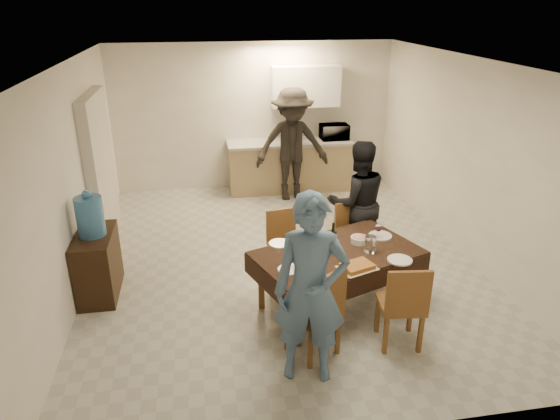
{
  "coord_description": "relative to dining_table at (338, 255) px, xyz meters",
  "views": [
    {
      "loc": [
        -1.02,
        -5.88,
        3.27
      ],
      "look_at": [
        -0.08,
        -0.3,
        0.86
      ],
      "focal_mm": 32.0,
      "sensor_mm": 36.0,
      "label": 1
    }
  ],
  "objects": [
    {
      "name": "floor",
      "position": [
        -0.42,
        1.18,
        -0.66
      ],
      "size": [
        5.0,
        6.0,
        0.02
      ],
      "primitive_type": "cube",
      "color": "#BABAB5",
      "rests_on": "ground"
    },
    {
      "name": "plate_near_left",
      "position": [
        -0.6,
        -0.3,
        0.04
      ],
      "size": [
        0.24,
        0.24,
        0.01
      ],
      "primitive_type": "cylinder",
      "color": "white",
      "rests_on": "dining_table"
    },
    {
      "name": "dining_table",
      "position": [
        0.0,
        0.0,
        0.0
      ],
      "size": [
        2.02,
        1.59,
        0.69
      ],
      "rotation": [
        0.0,
        0.0,
        0.36
      ],
      "color": "black",
      "rests_on": "floor"
    },
    {
      "name": "stub_partition",
      "position": [
        -2.84,
        2.38,
        0.39
      ],
      "size": [
        0.15,
        1.4,
        2.1
      ],
      "primitive_type": "cube",
      "color": "beige",
      "rests_on": "floor"
    },
    {
      "name": "microwave",
      "position": [
        1.0,
        3.86,
        0.39
      ],
      "size": [
        0.5,
        0.34,
        0.27
      ],
      "primitive_type": "imported",
      "rotation": [
        0.0,
        0.0,
        3.14
      ],
      "color": "white",
      "rests_on": "kitchen_worktop"
    },
    {
      "name": "console",
      "position": [
        -2.7,
        0.72,
        -0.27
      ],
      "size": [
        0.42,
        0.84,
        0.77
      ],
      "primitive_type": "cube",
      "color": "black",
      "rests_on": "floor"
    },
    {
      "name": "wall_back",
      "position": [
        -0.42,
        4.18,
        0.64
      ],
      "size": [
        5.0,
        0.02,
        2.6
      ],
      "primitive_type": "cube",
      "color": "white",
      "rests_on": "floor"
    },
    {
      "name": "plate_near_right",
      "position": [
        0.6,
        -0.3,
        0.04
      ],
      "size": [
        0.27,
        0.27,
        0.02
      ],
      "primitive_type": "cylinder",
      "color": "white",
      "rests_on": "dining_table"
    },
    {
      "name": "wall_right",
      "position": [
        2.08,
        1.18,
        0.64
      ],
      "size": [
        0.02,
        6.0,
        2.6
      ],
      "primitive_type": "cube",
      "color": "white",
      "rests_on": "floor"
    },
    {
      "name": "kitchen_base_cabinet",
      "position": [
        0.18,
        3.86,
        -0.23
      ],
      "size": [
        2.2,
        0.6,
        0.86
      ],
      "primitive_type": "cube",
      "color": "tan",
      "rests_on": "floor"
    },
    {
      "name": "chair_far_left",
      "position": [
        -0.45,
        0.67,
        -0.14
      ],
      "size": [
        0.45,
        0.45,
        0.46
      ],
      "rotation": [
        0.0,
        0.0,
        3.3
      ],
      "color": "brown",
      "rests_on": "floor"
    },
    {
      "name": "mushroom_dish",
      "position": [
        -0.05,
        0.28,
        0.05
      ],
      "size": [
        0.2,
        0.2,
        0.04
      ],
      "primitive_type": "cylinder",
      "color": "white",
      "rests_on": "dining_table"
    },
    {
      "name": "savoury_tart",
      "position": [
        0.1,
        -0.38,
        0.06
      ],
      "size": [
        0.45,
        0.39,
        0.05
      ],
      "primitive_type": "cube",
      "rotation": [
        0.0,
        0.0,
        0.34
      ],
      "color": "#B07833",
      "rests_on": "dining_table"
    },
    {
      "name": "ceiling",
      "position": [
        -0.42,
        1.18,
        1.94
      ],
      "size": [
        5.0,
        6.0,
        0.02
      ],
      "primitive_type": "cube",
      "color": "white",
      "rests_on": "wall_back"
    },
    {
      "name": "salad_bowl",
      "position": [
        0.3,
        0.18,
        0.07
      ],
      "size": [
        0.19,
        0.19,
        0.07
      ],
      "primitive_type": "cylinder",
      "color": "white",
      "rests_on": "dining_table"
    },
    {
      "name": "chair_near_left",
      "position": [
        -0.45,
        -0.84,
        -0.06
      ],
      "size": [
        0.6,
        0.62,
        0.53
      ],
      "rotation": [
        0.0,
        0.0,
        0.49
      ],
      "color": "brown",
      "rests_on": "floor"
    },
    {
      "name": "person_far",
      "position": [
        0.55,
        1.05,
        0.16
      ],
      "size": [
        0.82,
        0.65,
        1.65
      ],
      "primitive_type": "imported",
      "rotation": [
        0.0,
        0.0,
        3.17
      ],
      "color": "black",
      "rests_on": "floor"
    },
    {
      "name": "wine_glass_c",
      "position": [
        -0.2,
        0.3,
        0.13
      ],
      "size": [
        0.09,
        0.09,
        0.2
      ],
      "primitive_type": null,
      "color": "white",
      "rests_on": "dining_table"
    },
    {
      "name": "water_jug",
      "position": [
        -2.7,
        0.72,
        0.34
      ],
      "size": [
        0.31,
        0.31,
        0.46
      ],
      "primitive_type": "cylinder",
      "color": "#4586CB",
      "rests_on": "console"
    },
    {
      "name": "wine_bottle",
      "position": [
        -0.05,
        0.05,
        0.2
      ],
      "size": [
        0.08,
        0.08,
        0.33
      ],
      "primitive_type": null,
      "color": "black",
      "rests_on": "dining_table"
    },
    {
      "name": "person_kitchen",
      "position": [
        0.14,
        3.41,
        0.31
      ],
      "size": [
        1.25,
        0.72,
        1.93
      ],
      "primitive_type": "imported",
      "color": "black",
      "rests_on": "floor"
    },
    {
      "name": "kitchen_worktop",
      "position": [
        0.18,
        3.86,
        0.22
      ],
      "size": [
        2.24,
        0.64,
        0.05
      ],
      "primitive_type": "cube",
      "color": "#ACADA8",
      "rests_on": "kitchen_base_cabinet"
    },
    {
      "name": "plate_far_right",
      "position": [
        0.6,
        0.3,
        0.04
      ],
      "size": [
        0.27,
        0.27,
        0.02
      ],
      "primitive_type": "cylinder",
      "color": "white",
      "rests_on": "dining_table"
    },
    {
      "name": "upper_cabinet",
      "position": [
        0.48,
        4.0,
        1.19
      ],
      "size": [
        1.2,
        0.34,
        0.7
      ],
      "primitive_type": "cube",
      "color": "white",
      "rests_on": "wall_back"
    },
    {
      "name": "chair_near_right",
      "position": [
        0.45,
        -0.84,
        -0.08
      ],
      "size": [
        0.48,
        0.48,
        0.51
      ],
      "rotation": [
        0.0,
        0.0,
        -0.12
      ],
      "color": "brown",
      "rests_on": "floor"
    },
    {
      "name": "plate_far_left",
      "position": [
        -0.6,
        0.3,
        0.04
      ],
      "size": [
        0.25,
        0.25,
        0.01
      ],
      "primitive_type": "cylinder",
      "color": "white",
      "rests_on": "dining_table"
    },
    {
      "name": "wine_glass_a",
      "position": [
        -0.55,
        -0.25,
        0.12
      ],
      "size": [
        0.08,
        0.08,
        0.17
      ],
      "primitive_type": null,
      "color": "white",
      "rests_on": "dining_table"
    },
    {
      "name": "wall_front",
      "position": [
        -0.42,
        -1.82,
        0.64
      ],
      "size": [
        5.0,
        0.02,
        2.6
      ],
      "primitive_type": "cube",
      "color": "white",
      "rests_on": "floor"
    },
    {
      "name": "wine_glass_b",
      "position": [
        0.55,
        0.25,
        0.13
      ],
      "size": [
        0.08,
        0.08,
        0.19
      ],
      "primitive_type": null,
      "color": "white",
      "rests_on": "dining_table"
    },
    {
      "name": "water_pitcher",
      "position": [
        0.35,
        -0.05,
        0.13
      ],
      "size": [
        0.12,
        0.12,
        0.19
      ],
      "primitive_type": "cylinder",
      "color": "white",
      "rests_on": "dining_table"
    },
    {
      "name": "person_near",
      "position": [
        -0.55,
        -1.05,
        0.24
      ],
      "size": [
        0.74,
        0.57,
        1.81
      ],
      "primitive_type": "imported",
      "rotation": [
        0.0,
        0.0,
        -0.22
      ],
      "color": "#4D6C93",
      "rests_on": "floor"
    },
    {
      "name": "wall_left",
      "position": [
        -2.92,
        1.18,
        0.64
      ],
      "size": [
        0.02,
        6.0,
        2.6
      ],
      "primitive_type": "cube",
      "color": "white",
      "rests_on": "floor"
    },
    {
      "name": "chair_far_right",
      "position": [
        0.45,
        0.67,
        -0.12
      ],
      "size": [
        0.49,
        0.49,
        0.48
      ],
      "rotation": [
        0.0,
        0.0,
        3.37
      ],
      "color": "brown",
      "rests_on": "floor"
    }
  ]
}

